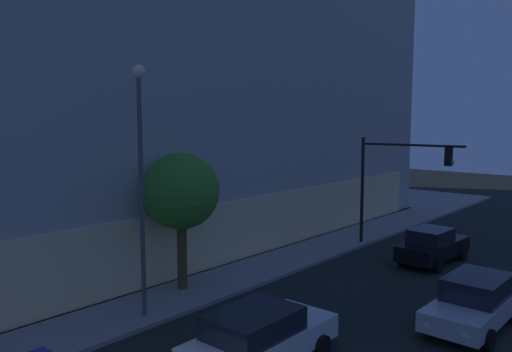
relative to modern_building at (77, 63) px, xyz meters
The scene contains 7 objects.
modern_building is the anchor object (origin of this frame).
traffic_light_far_corner 21.58m from the modern_building, 72.28° to the right, with size 0.62×5.29×5.66m.
street_lamp_sidewalk 19.90m from the modern_building, 114.36° to the right, with size 0.44×0.44×8.37m.
sidewalk_tree 18.38m from the modern_building, 107.78° to the right, with size 2.97×2.97×5.35m.
car_white 25.77m from the modern_building, 109.15° to the right, with size 4.76×2.25×1.64m.
car_silver 27.88m from the modern_building, 92.59° to the right, with size 4.52×2.17×1.65m.
car_black 24.73m from the modern_building, 76.98° to the right, with size 4.50×2.12×1.68m.
Camera 1 is at (-5.59, -7.07, 6.79)m, focal length 35.62 mm.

